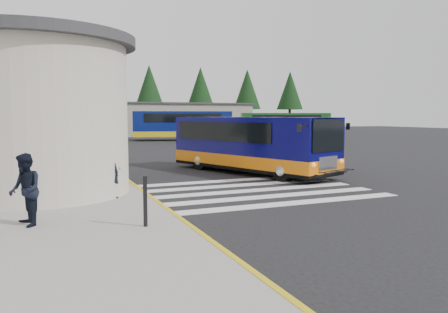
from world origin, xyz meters
name	(u,v)px	position (x,y,z in m)	size (l,w,h in m)	color
ground	(252,186)	(0.00, 0.00, 0.00)	(140.00, 140.00, 0.00)	black
curb_strip	(121,176)	(-4.05, 4.00, 0.08)	(0.12, 34.00, 0.16)	gold
crosswalk	(250,191)	(-0.50, -0.80, 0.01)	(8.00, 5.35, 0.01)	silver
depot_building	(149,119)	(6.00, 42.00, 2.11)	(26.40, 8.40, 4.20)	gray
tree_line	(138,87)	(6.29, 50.00, 6.77)	(58.40, 4.40, 10.00)	black
transit_bus	(251,146)	(1.65, 3.44, 1.19)	(5.31, 9.06, 2.50)	#07064F
pedestrian_a	(114,172)	(-5.06, -1.03, 0.92)	(0.56, 0.37, 1.54)	black
pedestrian_b	(25,190)	(-7.38, -3.71, 0.95)	(0.78, 0.61, 1.60)	black
bollard	(145,201)	(-4.97, -4.74, 0.71)	(0.09, 0.09, 1.12)	black
far_bus_a	(182,124)	(6.59, 29.43, 1.68)	(10.42, 5.18, 2.59)	#07155B
far_bus_b	(285,124)	(17.65, 27.45, 1.59)	(9.82, 5.90, 2.45)	#134919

